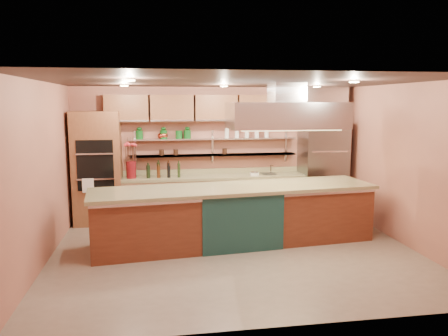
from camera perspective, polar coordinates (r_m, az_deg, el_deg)
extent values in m
cube|color=gray|center=(7.43, 1.48, -10.96)|extent=(6.00, 5.00, 0.02)
cube|color=black|center=(7.01, 1.57, 11.23)|extent=(6.00, 5.00, 0.02)
cube|color=#A7644F|center=(9.53, -1.24, 2.11)|extent=(6.00, 0.04, 2.80)
cube|color=#A7644F|center=(4.69, 7.15, -4.75)|extent=(6.00, 0.04, 2.80)
cube|color=#A7644F|center=(7.17, -22.75, -0.72)|extent=(0.04, 5.00, 2.80)
cube|color=#A7644F|center=(8.18, 22.66, 0.36)|extent=(0.04, 5.00, 2.80)
cube|color=brown|center=(9.23, -16.19, -0.01)|extent=(0.95, 0.64, 2.30)
cube|color=slate|center=(9.83, 12.76, 0.04)|extent=(0.95, 0.72, 2.10)
cube|color=tan|center=(9.38, -1.27, -3.79)|extent=(3.84, 0.64, 0.93)
cube|color=silver|center=(9.40, -1.43, 1.71)|extent=(3.60, 0.26, 0.03)
cube|color=silver|center=(9.37, -1.44, 3.84)|extent=(3.60, 0.26, 0.03)
cube|color=brown|center=(9.29, -1.10, 7.81)|extent=(4.60, 0.36, 0.55)
cube|color=silver|center=(7.69, 8.12, 6.82)|extent=(2.00, 1.00, 0.45)
cube|color=#FFE5A5|center=(7.20, 1.27, 10.92)|extent=(4.00, 2.80, 0.02)
cube|color=brown|center=(7.73, 1.41, -6.16)|extent=(4.96, 1.56, 1.02)
cylinder|color=#5D0D13|center=(9.15, -12.03, -0.22)|extent=(0.25, 0.25, 0.35)
cube|color=black|center=(9.15, -7.89, -0.46)|extent=(0.77, 0.35, 0.24)
cube|color=silver|center=(9.39, 3.98, -0.61)|extent=(0.19, 0.15, 0.09)
cylinder|color=silver|center=(9.58, 6.13, -0.15)|extent=(0.03, 0.03, 0.20)
ellipsoid|color=#B8402A|center=(9.28, -8.19, 4.19)|extent=(0.18, 0.18, 0.13)
cylinder|color=#0F4816|center=(9.29, -5.91, 4.36)|extent=(0.17, 0.17, 0.17)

